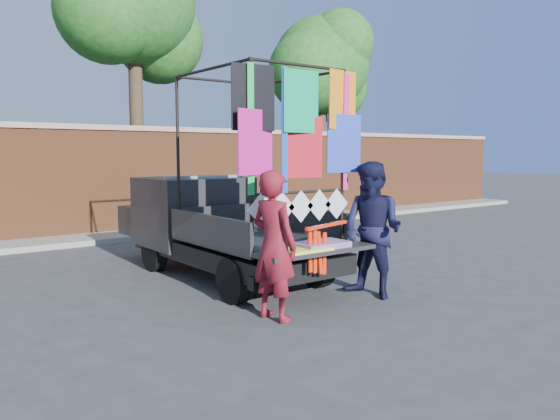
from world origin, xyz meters
TOP-DOWN VIEW (x-y plane):
  - ground at (0.00, 0.00)m, footprint 90.00×90.00m
  - brick_wall at (0.00, 7.00)m, footprint 30.00×0.45m
  - curb at (0.00, 6.30)m, footprint 30.00×1.20m
  - tree_mid at (1.02, 8.12)m, footprint 4.20×3.30m
  - tree_right at (7.52, 8.12)m, footprint 4.20×3.30m
  - pickup_truck at (-0.35, 2.08)m, footprint 1.95×4.90m
  - woman at (-1.06, -0.72)m, footprint 0.53×0.71m
  - man at (0.61, -0.71)m, footprint 0.84×1.00m
  - streamer_bundle at (-0.32, -0.73)m, footprint 0.90×0.31m

SIDE VIEW (x-z plane):
  - ground at x=0.00m, z-range 0.00..0.00m
  - curb at x=0.00m, z-range 0.00..0.12m
  - pickup_truck at x=-0.35m, z-range -0.77..2.32m
  - streamer_bundle at x=-0.32m, z-range 0.55..1.19m
  - woman at x=-1.06m, z-range 0.00..1.77m
  - man at x=0.61m, z-range 0.00..1.85m
  - brick_wall at x=0.00m, z-range 0.02..2.63m
  - tree_right at x=7.52m, z-range 1.44..8.06m
  - tree_mid at x=1.02m, z-range 1.83..9.56m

